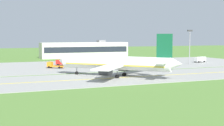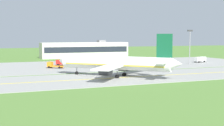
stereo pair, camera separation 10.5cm
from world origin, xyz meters
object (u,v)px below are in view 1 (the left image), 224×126
service_truck_catering (64,62)px  apron_light_mast (190,42)px  airplane_lead (116,63)px  service_truck_fuel (53,65)px  service_truck_baggage (200,59)px

service_truck_catering → apron_light_mast: size_ratio=0.43×
airplane_lead → service_truck_fuel: (-11.46, 32.83, -2.95)m
airplane_lead → apron_light_mast: 54.81m
service_truck_fuel → airplane_lead: bearing=-70.8°
apron_light_mast → service_truck_catering: bearing=165.3°
service_truck_baggage → apron_light_mast: apron_light_mast is taller
airplane_lead → service_truck_fuel: airplane_lead is taller
service_truck_baggage → service_truck_catering: same height
service_truck_baggage → apron_light_mast: bearing=-151.7°
service_truck_catering → airplane_lead: bearing=-83.0°
airplane_lead → service_truck_baggage: size_ratio=5.08×
service_truck_fuel → service_truck_catering: service_truck_catering is taller
service_truck_baggage → service_truck_catering: bearing=172.2°
service_truck_baggage → service_truck_fuel: size_ratio=0.98×
service_truck_baggage → airplane_lead: bearing=-149.1°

